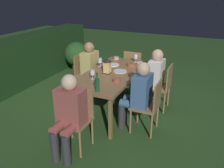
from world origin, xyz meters
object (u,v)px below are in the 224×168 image
(green_bottle_on_table, at_px, (97,85))
(wine_glass_c, at_px, (100,61))
(bowl_bread, at_px, (117,80))
(dining_table, at_px, (112,75))
(wine_glass_a, at_px, (136,57))
(bowl_olives, at_px, (131,64))
(person_in_mustard, at_px, (92,67))
(wine_glass_b, at_px, (92,73))
(lantern_centerpiece, at_px, (107,65))
(plate_b, at_px, (113,65))
(plate_a, at_px, (120,71))
(person_in_rust, at_px, (69,112))
(person_in_cream, at_px, (153,76))
(potted_plant_by_hedge, at_px, (77,55))
(chair_side_right_b, at_px, (85,73))
(chair_side_left_a, at_px, (149,104))
(chair_head_near, at_px, (77,116))
(bowl_salad, at_px, (140,63))
(bowl_dip, at_px, (116,58))
(chair_head_far, at_px, (134,67))
(chair_side_left_b, at_px, (162,85))
(person_in_blue, at_px, (138,93))

(green_bottle_on_table, distance_m, wine_glass_c, 1.17)
(bowl_bread, bearing_deg, dining_table, 34.33)
(wine_glass_a, relative_size, bowl_olives, 1.00)
(person_in_mustard, xyz_separation_m, wine_glass_b, (-0.87, -0.49, 0.23))
(lantern_centerpiece, xyz_separation_m, plate_b, (0.47, 0.10, -0.14))
(person_in_mustard, xyz_separation_m, green_bottle_on_table, (-1.27, -0.78, 0.22))
(bowl_bread, bearing_deg, plate_a, 15.95)
(lantern_centerpiece, bearing_deg, person_in_rust, -177.44)
(person_in_cream, distance_m, potted_plant_by_hedge, 2.60)
(chair_side_right_b, xyz_separation_m, potted_plant_by_hedge, (1.08, 0.88, 0.03))
(chair_side_right_b, distance_m, plate_a, 1.04)
(chair_side_left_a, xyz_separation_m, lantern_centerpiece, (0.35, 0.89, 0.41))
(person_in_cream, bearing_deg, dining_table, 123.65)
(wine_glass_b, height_order, potted_plant_by_hedge, wine_glass_b)
(chair_head_near, bearing_deg, dining_table, 0.00)
(chair_side_left_a, distance_m, plate_a, 0.93)
(wine_glass_a, relative_size, bowl_bread, 1.30)
(green_bottle_on_table, xyz_separation_m, potted_plant_by_hedge, (2.34, 1.86, -0.35))
(plate_b, bearing_deg, chair_side_left_a, -129.75)
(chair_head_near, height_order, bowl_olives, chair_head_near)
(dining_table, distance_m, person_in_rust, 1.39)
(chair_side_left_a, distance_m, bowl_salad, 1.23)
(chair_side_left_a, height_order, bowl_salad, chair_side_left_a)
(plate_a, relative_size, bowl_salad, 1.97)
(wine_glass_c, distance_m, bowl_dip, 0.60)
(chair_head_far, bearing_deg, person_in_rust, 180.00)
(lantern_centerpiece, bearing_deg, wine_glass_a, -15.84)
(person_in_rust, xyz_separation_m, lantern_centerpiece, (1.32, 0.06, 0.26))
(chair_head_near, relative_size, lantern_centerpiece, 3.28)
(bowl_dip, bearing_deg, chair_side_right_b, 123.21)
(green_bottle_on_table, distance_m, wine_glass_a, 1.62)
(wine_glass_c, distance_m, plate_a, 0.49)
(plate_b, xyz_separation_m, bowl_salad, (0.25, -0.47, 0.02))
(bowl_bread, bearing_deg, bowl_salad, -3.53)
(person_in_rust, bearing_deg, plate_b, 5.15)
(bowl_salad, bearing_deg, bowl_dip, 75.67)
(chair_head_far, distance_m, chair_side_left_b, 1.14)
(person_in_cream, height_order, person_in_blue, same)
(person_in_rust, height_order, chair_head_far, person_in_rust)
(chair_head_far, xyz_separation_m, plate_b, (-0.79, 0.16, 0.27))
(dining_table, height_order, chair_side_right_b, chair_side_right_b)
(chair_side_left_b, bearing_deg, chair_side_left_a, 180.00)
(bowl_bread, bearing_deg, person_in_mustard, 48.37)
(chair_head_near, bearing_deg, chair_head_far, 0.00)
(person_in_rust, height_order, chair_side_left_b, person_in_rust)
(wine_glass_b, xyz_separation_m, bowl_salad, (1.10, -0.46, -0.09))
(person_in_rust, bearing_deg, bowl_olives, -5.60)
(chair_side_right_b, bearing_deg, person_in_rust, -155.30)
(person_in_mustard, xyz_separation_m, bowl_olives, (0.07, -0.82, 0.14))
(chair_head_near, distance_m, bowl_bread, 0.92)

